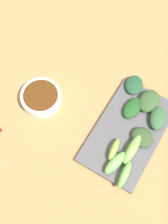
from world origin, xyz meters
TOP-DOWN VIEW (x-y plane):
  - tabletop at (0.00, 0.00)m, footprint 2.10×2.10m
  - sauce_bowl at (-0.17, -0.03)m, footprint 0.12×0.12m
  - serving_plate at (0.09, 0.01)m, footprint 0.17×0.29m
  - broccoli_leafy_0 at (0.13, 0.01)m, footprint 0.08×0.07m
  - broccoli_leafy_1 at (0.07, 0.08)m, footprint 0.05×0.07m
  - broccoli_leafy_2 at (0.15, 0.08)m, footprint 0.06×0.08m
  - broccoli_stalk_3 at (0.11, -0.09)m, footprint 0.04×0.08m
  - broccoli_leafy_4 at (0.10, 0.12)m, footprint 0.06×0.08m
  - broccoli_stalk_5 at (0.14, -0.10)m, footprint 0.03×0.08m
  - broccoli_stalk_6 at (0.08, -0.06)m, footprint 0.03×0.07m
  - broccoli_stalk_7 at (0.13, -0.03)m, footprint 0.03×0.09m
  - broccoli_leafy_8 at (0.04, 0.15)m, footprint 0.07×0.08m

SIDE VIEW (x-z plane):
  - tabletop at x=0.00m, z-range 0.00..0.02m
  - serving_plate at x=0.09m, z-range 0.02..0.03m
  - sauce_bowl at x=-0.17m, z-range 0.02..0.06m
  - broccoli_leafy_8 at x=0.04m, z-range 0.03..0.05m
  - broccoli_leafy_1 at x=0.07m, z-range 0.03..0.05m
  - broccoli_leafy_0 at x=0.13m, z-range 0.03..0.05m
  - broccoli_leafy_4 at x=0.10m, z-range 0.03..0.06m
  - broccoli_leafy_2 at x=0.15m, z-range 0.03..0.06m
  - broccoli_stalk_6 at x=0.08m, z-range 0.03..0.06m
  - broccoli_stalk_5 at x=0.14m, z-range 0.03..0.06m
  - broccoli_stalk_3 at x=0.11m, z-range 0.03..0.06m
  - broccoli_stalk_7 at x=0.13m, z-range 0.03..0.06m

